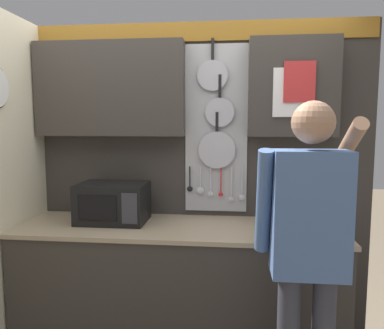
% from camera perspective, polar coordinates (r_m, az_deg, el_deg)
% --- Properties ---
extents(base_cabinet_counter, '(2.28, 0.68, 0.92)m').
position_cam_1_polar(base_cabinet_counter, '(2.85, -2.11, -18.35)').
color(base_cabinet_counter, '#38332D').
rests_on(base_cabinet_counter, ground_plane).
extents(back_wall_unit, '(2.85, 0.23, 2.40)m').
position_cam_1_polar(back_wall_unit, '(2.89, -1.69, 3.71)').
color(back_wall_unit, '#38332D').
rests_on(back_wall_unit, ground_plane).
extents(microwave, '(0.49, 0.36, 0.29)m').
position_cam_1_polar(microwave, '(2.82, -11.94, -5.70)').
color(microwave, black).
rests_on(microwave, base_cabinet_counter).
extents(knife_block, '(0.13, 0.16, 0.29)m').
position_cam_1_polar(knife_block, '(2.73, 15.48, -7.01)').
color(knife_block, brown).
rests_on(knife_block, base_cabinet_counter).
extents(utensil_crock, '(0.11, 0.11, 0.34)m').
position_cam_1_polar(utensil_crock, '(2.71, 11.93, -7.44)').
color(utensil_crock, white).
rests_on(utensil_crock, base_cabinet_counter).
extents(person, '(0.54, 0.62, 1.76)m').
position_cam_1_polar(person, '(2.06, 17.34, -10.67)').
color(person, '#383842').
rests_on(person, ground_plane).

